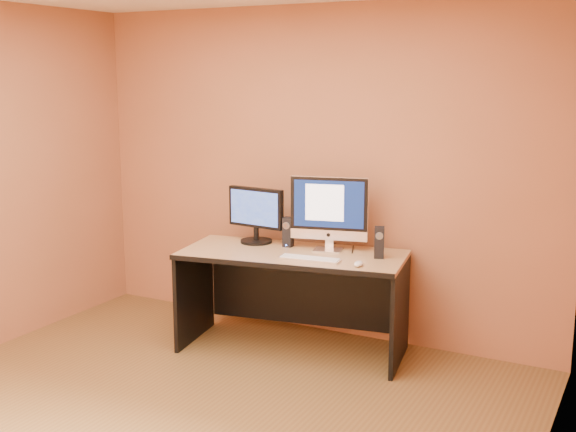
{
  "coord_description": "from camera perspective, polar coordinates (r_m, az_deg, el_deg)",
  "views": [
    {
      "loc": [
        2.46,
        -3.14,
        2.07
      ],
      "look_at": [
        0.08,
        1.37,
        1.06
      ],
      "focal_mm": 45.0,
      "sensor_mm": 36.0,
      "label": 1
    }
  ],
  "objects": [
    {
      "name": "walls",
      "position": [
        4.06,
        -10.09,
        0.11
      ],
      "size": [
        4.0,
        4.0,
        2.6
      ],
      "primitive_type": null,
      "color": "#A36341",
      "rests_on": "ground"
    },
    {
      "name": "imac",
      "position": [
        5.37,
        3.21,
        0.22
      ],
      "size": [
        0.62,
        0.35,
        0.57
      ],
      "primitive_type": null,
      "rotation": [
        0.0,
        0.0,
        0.24
      ],
      "color": "silver",
      "rests_on": "desk"
    },
    {
      "name": "keyboard",
      "position": [
        5.15,
        1.72,
        -3.38
      ],
      "size": [
        0.46,
        0.17,
        0.02
      ],
      "primitive_type": "cube",
      "rotation": [
        0.0,
        0.0,
        0.11
      ],
      "color": "silver",
      "rests_on": "desk"
    },
    {
      "name": "cable_a",
      "position": [
        5.46,
        5.14,
        -2.63
      ],
      "size": [
        0.09,
        0.22,
        0.01
      ],
      "primitive_type": "cylinder",
      "rotation": [
        1.57,
        0.0,
        0.35
      ],
      "color": "black",
      "rests_on": "desk"
    },
    {
      "name": "speaker_left",
      "position": [
        5.52,
        0.01,
        -1.27
      ],
      "size": [
        0.08,
        0.08,
        0.23
      ],
      "primitive_type": null,
      "rotation": [
        0.0,
        0.0,
        0.09
      ],
      "color": "black",
      "rests_on": "desk"
    },
    {
      "name": "second_monitor",
      "position": [
        5.63,
        -2.54,
        0.05
      ],
      "size": [
        0.52,
        0.29,
        0.43
      ],
      "primitive_type": null,
      "rotation": [
        0.0,
        0.0,
        -0.09
      ],
      "color": "black",
      "rests_on": "desk"
    },
    {
      "name": "speaker_right",
      "position": [
        5.22,
        7.22,
        -2.09
      ],
      "size": [
        0.09,
        0.09,
        0.23
      ],
      "primitive_type": null,
      "rotation": [
        0.0,
        0.0,
        0.35
      ],
      "color": "black",
      "rests_on": "desk"
    },
    {
      "name": "cable_b",
      "position": [
        5.57,
        3.31,
        -2.33
      ],
      "size": [
        0.03,
        0.19,
        0.01
      ],
      "primitive_type": "cylinder",
      "rotation": [
        1.57,
        0.0,
        -0.11
      ],
      "color": "black",
      "rests_on": "desk"
    },
    {
      "name": "desk",
      "position": [
        5.46,
        0.34,
        -6.81
      ],
      "size": [
        1.75,
        0.99,
        0.77
      ],
      "primitive_type": null,
      "rotation": [
        0.0,
        0.0,
        0.17
      ],
      "color": "tan",
      "rests_on": "ground"
    },
    {
      "name": "floor",
      "position": [
        4.49,
        -9.5,
        -16.39
      ],
      "size": [
        4.0,
        4.0,
        0.0
      ],
      "primitive_type": "plane",
      "color": "brown",
      "rests_on": "ground"
    },
    {
      "name": "mouse",
      "position": [
        5.0,
        5.59,
        -3.77
      ],
      "size": [
        0.07,
        0.11,
        0.04
      ],
      "primitive_type": "ellipsoid",
      "rotation": [
        0.0,
        0.0,
        0.13
      ],
      "color": "white",
      "rests_on": "desk"
    }
  ]
}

